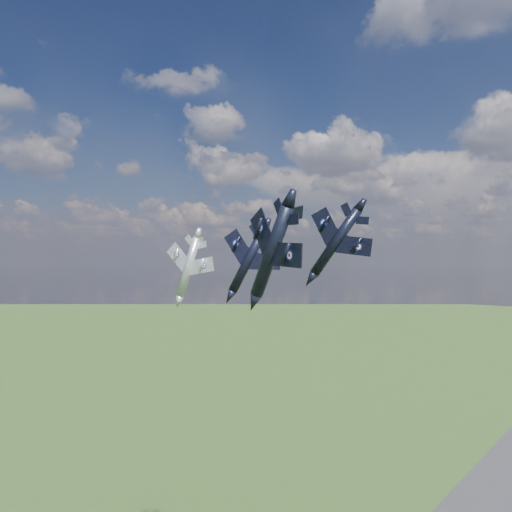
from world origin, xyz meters
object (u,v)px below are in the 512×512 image
Objects in this scene: jet_lead_navy at (248,260)px; jet_high_navy at (336,242)px; jet_left_silver at (188,267)px; jet_right_navy at (272,252)px.

jet_high_navy is at bearing 40.27° from jet_lead_navy.
jet_lead_navy is 0.87× the size of jet_left_silver.
jet_lead_navy is 0.86× the size of jet_high_navy.
jet_high_navy reaches higher than jet_right_navy.
jet_right_navy is (12.80, -11.37, 0.74)m from jet_lead_navy.
jet_left_silver is (-23.03, 10.13, -1.17)m from jet_lead_navy.
jet_high_navy is at bearing 120.11° from jet_right_navy.
jet_lead_navy is at bearing -36.98° from jet_left_silver.
jet_high_navy is (6.95, 11.81, 2.67)m from jet_lead_navy.
jet_right_navy reaches higher than jet_lead_navy.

